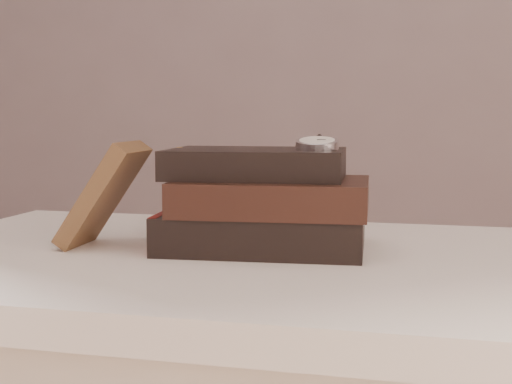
# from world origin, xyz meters

# --- Properties ---
(table) EXTENTS (1.00, 0.60, 0.75)m
(table) POSITION_xyz_m (0.00, 0.35, 0.66)
(table) COLOR white
(table) RESTS_ON ground
(book_stack) EXTENTS (0.28, 0.20, 0.13)m
(book_stack) POSITION_xyz_m (-0.01, 0.39, 0.81)
(book_stack) COLOR black
(book_stack) RESTS_ON table
(journal) EXTENTS (0.11, 0.10, 0.14)m
(journal) POSITION_xyz_m (-0.22, 0.35, 0.82)
(journal) COLOR #442C1A
(journal) RESTS_ON table
(pocket_watch) EXTENTS (0.06, 0.16, 0.02)m
(pocket_watch) POSITION_xyz_m (0.06, 0.38, 0.89)
(pocket_watch) COLOR silver
(pocket_watch) RESTS_ON book_stack
(eyeglasses) EXTENTS (0.12, 0.14, 0.05)m
(eyeglasses) POSITION_xyz_m (-0.11, 0.47, 0.82)
(eyeglasses) COLOR silver
(eyeglasses) RESTS_ON book_stack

